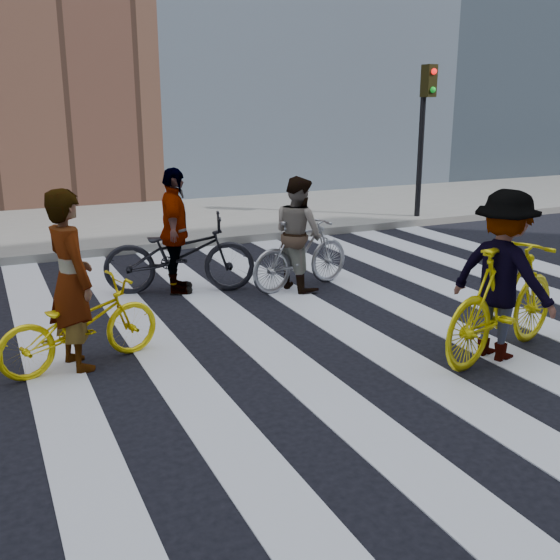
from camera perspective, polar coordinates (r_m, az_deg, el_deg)
ground at (r=8.07m, az=9.36°, el=-3.75°), size 100.00×100.00×0.00m
sidewalk_far at (r=14.66m, az=-7.31°, el=5.29°), size 100.00×5.00×0.15m
zebra_crosswalk at (r=8.07m, az=9.37°, el=-3.71°), size 8.25×10.00×0.01m
traffic_signal at (r=14.53m, az=12.49°, el=13.72°), size 0.22×0.42×3.33m
bike_yellow_left at (r=6.89m, az=-17.02°, el=-3.74°), size 1.77×1.00×0.88m
bike_silver_mid at (r=9.32m, az=1.85°, el=2.30°), size 1.75×0.82×1.01m
bike_yellow_right at (r=7.18m, az=18.92°, el=-1.72°), size 2.10×1.12×1.22m
bike_dark_rear at (r=9.22m, az=-8.75°, el=2.24°), size 2.21×1.31×1.10m
rider_left at (r=6.75m, az=-17.75°, el=-0.04°), size 0.59×0.75×1.82m
rider_mid at (r=9.24m, az=1.59°, el=4.07°), size 0.76×0.89×1.61m
rider_right at (r=7.07m, az=18.82°, el=0.35°), size 0.95×1.28×1.77m
rider_rear at (r=9.14m, az=-9.14°, el=4.19°), size 0.71×1.10×1.75m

